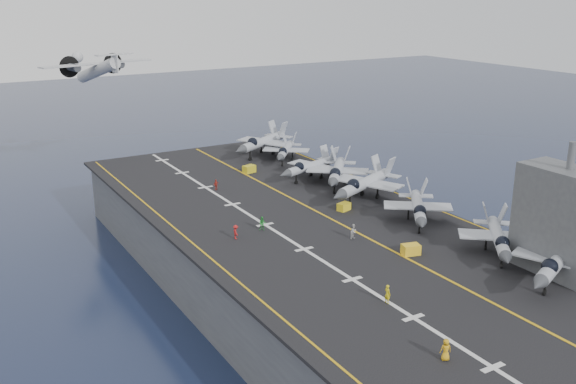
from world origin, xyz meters
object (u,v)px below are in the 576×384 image
island_superstructure (564,209)px  transport_plane (98,70)px  fighter_jet_0 (558,260)px  tow_cart_a (411,249)px

island_superstructure → transport_plane: (-26.70, 88.40, 7.60)m
fighter_jet_0 → transport_plane: size_ratio=0.66×
tow_cart_a → island_superstructure: bearing=-48.3°
island_superstructure → fighter_jet_0: 5.70m
island_superstructure → transport_plane: transport_plane is taller
transport_plane → tow_cart_a: bearing=-78.2°
tow_cart_a → transport_plane: size_ratio=0.09×
island_superstructure → fighter_jet_0: size_ratio=0.87×
island_superstructure → fighter_jet_0: bearing=-143.9°
tow_cart_a → transport_plane: 79.24m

